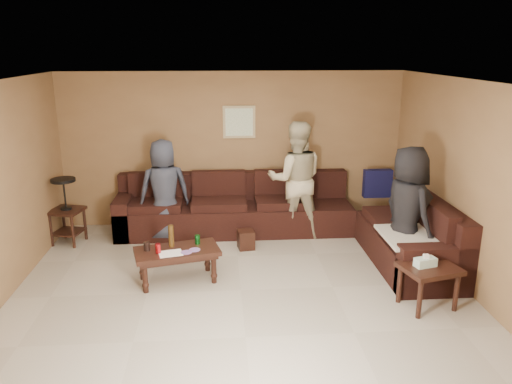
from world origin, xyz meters
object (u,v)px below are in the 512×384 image
(sectional_sofa, at_px, (290,222))
(person_left, at_px, (164,190))
(person_middle, at_px, (296,180))
(coffee_table, at_px, (177,254))
(end_table_left, at_px, (66,210))
(person_right, at_px, (407,211))
(waste_bin, at_px, (246,240))
(side_table_right, at_px, (429,272))

(sectional_sofa, relative_size, person_left, 2.99)
(person_middle, bearing_deg, coffee_table, 44.65)
(coffee_table, relative_size, person_left, 0.73)
(end_table_left, height_order, person_right, person_right)
(waste_bin, relative_size, person_left, 0.18)
(coffee_table, height_order, waste_bin, coffee_table)
(waste_bin, relative_size, person_right, 0.16)
(waste_bin, bearing_deg, coffee_table, -132.89)
(person_right, bearing_deg, end_table_left, 57.15)
(side_table_right, distance_m, waste_bin, 2.72)
(sectional_sofa, relative_size, side_table_right, 6.53)
(coffee_table, relative_size, side_table_right, 1.59)
(coffee_table, distance_m, side_table_right, 3.01)
(coffee_table, distance_m, person_right, 2.98)
(person_left, bearing_deg, end_table_left, -10.49)
(coffee_table, distance_m, end_table_left, 2.25)
(sectional_sofa, xyz_separation_m, person_left, (-1.88, 0.30, 0.45))
(end_table_left, relative_size, side_table_right, 1.41)
(person_left, bearing_deg, sectional_sofa, 157.23)
(side_table_right, distance_m, person_right, 1.01)
(end_table_left, height_order, side_table_right, end_table_left)
(side_table_right, xyz_separation_m, person_middle, (-1.16, 2.38, 0.47))
(side_table_right, xyz_separation_m, person_right, (0.06, 0.92, 0.41))
(person_left, distance_m, person_middle, 2.01)
(waste_bin, bearing_deg, sectional_sofa, 16.79)
(waste_bin, height_order, person_right, person_right)
(sectional_sofa, relative_size, end_table_left, 4.63)
(sectional_sofa, bearing_deg, person_middle, 68.87)
(person_right, bearing_deg, sectional_sofa, 32.97)
(side_table_right, relative_size, person_left, 0.46)
(side_table_right, height_order, waste_bin, side_table_right)
(coffee_table, distance_m, person_middle, 2.35)
(coffee_table, height_order, end_table_left, end_table_left)
(coffee_table, bearing_deg, sectional_sofa, 36.83)
(end_table_left, relative_size, person_right, 0.60)
(coffee_table, bearing_deg, person_right, 1.11)
(side_table_right, bearing_deg, coffee_table, 163.25)
(coffee_table, distance_m, person_left, 1.58)
(side_table_right, distance_m, person_middle, 2.69)
(person_middle, bearing_deg, sectional_sofa, 72.22)
(waste_bin, distance_m, person_middle, 1.22)
(coffee_table, relative_size, waste_bin, 4.07)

